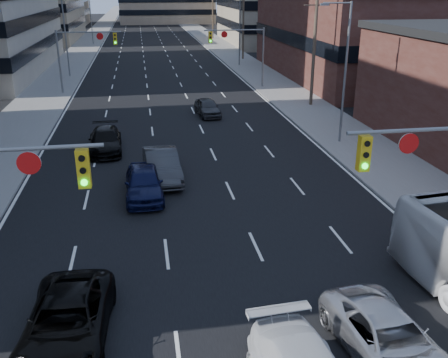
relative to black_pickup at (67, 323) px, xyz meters
The scene contains 21 objects.
road_surface 122.89m from the black_pickup, 87.70° to the left, with size 18.00×300.00×0.02m, color black.
sidewalk_left 122.97m from the black_pickup, 93.06° to the left, with size 5.00×300.00×0.15m, color slate.
sidewalk_right 123.89m from the black_pickup, 82.38° to the left, with size 5.00×300.00×0.15m, color slate.
storefront_right_mid 51.79m from the black_pickup, 55.94° to the left, with size 20.00×30.00×9.00m, color #472119.
office_right_far 86.39m from the black_pickup, 69.67° to the left, with size 22.00×28.00×14.00m, color gray.
bg_block_right 128.34m from the black_pickup, 73.26° to the left, with size 22.00×22.00×12.00m, color gray.
signal_far_left 38.06m from the black_pickup, 94.16° to the left, with size 6.09×0.33×6.00m.
signal_far_right 40.00m from the black_pickup, 71.54° to the left, with size 6.09×0.33×6.00m.
utility_pole_block 33.89m from the black_pickup, 59.25° to the left, with size 2.20×0.28×11.00m.
utility_pole_midblock 61.45m from the black_pickup, 73.75° to the left, with size 2.20×0.28×11.00m.
utility_pole_distant 90.57m from the black_pickup, 79.08° to the left, with size 2.20×0.28×11.00m.
streetlight_left_mid 48.29m from the black_pickup, 96.45° to the left, with size 2.03×0.22×9.00m.
streetlight_left_far 83.08m from the black_pickup, 93.74° to the left, with size 2.03×0.22×9.00m.
streetlight_right_near 23.85m from the black_pickup, 49.36° to the left, with size 2.03×0.22×9.00m.
streetlight_right_far 55.13m from the black_pickup, 73.87° to the left, with size 2.03×0.22×9.00m.
black_pickup is the anchor object (origin of this frame).
silver_suv 9.18m from the black_pickup, 13.85° to the right, with size 2.26×4.90×1.36m, color #ADADB2.
sedan_blue 10.95m from the black_pickup, 77.43° to the left, with size 1.83×4.55×1.55m, color black.
sedan_grey_center 13.44m from the black_pickup, 75.40° to the left, with size 1.72×4.93×1.62m, color #2F2F31.
sedan_black_far 18.58m from the black_pickup, 89.74° to the left, with size 2.00×4.93×1.43m, color black.
sedan_grey_right 27.93m from the black_pickup, 73.94° to the left, with size 1.64×4.08×1.39m, color #343436.
Camera 1 is at (-2.39, -5.37, 9.84)m, focal length 40.00 mm.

